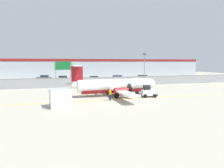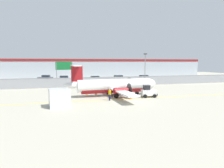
{
  "view_description": "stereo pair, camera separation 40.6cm",
  "coord_description": "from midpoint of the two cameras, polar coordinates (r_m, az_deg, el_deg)",
  "views": [
    {
      "loc": [
        -9.7,
        -25.13,
        5.35
      ],
      "look_at": [
        -0.8,
        6.15,
        1.8
      ],
      "focal_mm": 32.0,
      "sensor_mm": 36.0,
      "label": 1
    },
    {
      "loc": [
        -9.31,
        -25.24,
        5.35
      ],
      "look_at": [
        -0.8,
        6.15,
        1.8
      ],
      "focal_mm": 32.0,
      "sensor_mm": 36.0,
      "label": 2
    }
  ],
  "objects": [
    {
      "name": "traffic_cone_near_right",
      "position": [
        29.45,
        5.01,
        -3.64
      ],
      "size": [
        0.36,
        0.36,
        0.64
      ],
      "color": "orange",
      "rests_on": "ground"
    },
    {
      "name": "commuter_airplane",
      "position": [
        31.87,
        0.59,
        -0.52
      ],
      "size": [
        15.16,
        16.05,
        4.92
      ],
      "rotation": [
        0.0,
        0.0,
        0.04
      ],
      "color": "white",
      "rests_on": "ground"
    },
    {
      "name": "traffic_cone_far_right",
      "position": [
        31.22,
        4.79,
        -3.08
      ],
      "size": [
        0.36,
        0.36,
        0.64
      ],
      "color": "orange",
      "rests_on": "ground"
    },
    {
      "name": "apron_light_pole",
      "position": [
        44.25,
        8.98,
        4.79
      ],
      "size": [
        0.7,
        0.3,
        7.27
      ],
      "color": "slate",
      "rests_on": "ground"
    },
    {
      "name": "ground_plane",
      "position": [
        29.3,
        3.34,
        -4.3
      ],
      "size": [
        140.0,
        140.0,
        0.01
      ],
      "color": "#B2AD99"
    },
    {
      "name": "perimeter_fence",
      "position": [
        44.43,
        -3.46,
        0.75
      ],
      "size": [
        98.0,
        0.1,
        2.1
      ],
      "color": "gray",
      "rests_on": "ground"
    },
    {
      "name": "baggage_tug",
      "position": [
        31.13,
        10.03,
        -2.17
      ],
      "size": [
        2.47,
        1.68,
        1.88
      ],
      "rotation": [
        0.0,
        0.0,
        -0.16
      ],
      "color": "silver",
      "rests_on": "ground"
    },
    {
      "name": "cargo_container",
      "position": [
        24.63,
        -14.98,
        -3.92
      ],
      "size": [
        2.59,
        2.23,
        2.2
      ],
      "rotation": [
        0.0,
        0.0,
        0.1
      ],
      "color": "silver",
      "rests_on": "ground"
    },
    {
      "name": "background_building",
      "position": [
        73.82,
        -8.51,
        4.54
      ],
      "size": [
        91.0,
        8.1,
        6.5
      ],
      "color": "#A8B2BC",
      "rests_on": "ground"
    },
    {
      "name": "traffic_cone_near_left",
      "position": [
        33.31,
        -4.97,
        -2.49
      ],
      "size": [
        0.36,
        0.36,
        0.64
      ],
      "color": "orange",
      "rests_on": "ground"
    },
    {
      "name": "parked_car_1",
      "position": [
        56.54,
        -13.96,
        1.52
      ],
      "size": [
        4.25,
        2.1,
        1.58
      ],
      "rotation": [
        0.0,
        0.0,
        -0.03
      ],
      "color": "silver",
      "rests_on": "parking_lot_strip"
    },
    {
      "name": "highway_sign",
      "position": [
        45.38,
        -14.04,
        4.51
      ],
      "size": [
        3.6,
        0.14,
        5.5
      ],
      "color": "slate",
      "rests_on": "ground"
    },
    {
      "name": "parked_car_2",
      "position": [
        53.81,
        -5.29,
        1.45
      ],
      "size": [
        4.28,
        2.16,
        1.58
      ],
      "rotation": [
        0.0,
        0.0,
        -0.05
      ],
      "color": "silver",
      "rests_on": "parking_lot_strip"
    },
    {
      "name": "traffic_cone_far_left",
      "position": [
        33.41,
        -7.57,
        -2.5
      ],
      "size": [
        0.36,
        0.36,
        0.64
      ],
      "color": "orange",
      "rests_on": "ground"
    },
    {
      "name": "parked_car_4",
      "position": [
        58.19,
        8.62,
        1.77
      ],
      "size": [
        4.33,
        2.27,
        1.58
      ],
      "rotation": [
        0.0,
        0.0,
        0.08
      ],
      "color": "#B28C19",
      "rests_on": "parking_lot_strip"
    },
    {
      "name": "parking_lot_strip",
      "position": [
        55.76,
        -6.0,
        0.75
      ],
      "size": [
        98.0,
        17.0,
        0.12
      ],
      "color": "#38383A",
      "rests_on": "ground"
    },
    {
      "name": "parked_car_0",
      "position": [
        60.63,
        -18.98,
        1.67
      ],
      "size": [
        4.39,
        2.43,
        1.58
      ],
      "rotation": [
        0.0,
        0.0,
        3.01
      ],
      "color": "slate",
      "rests_on": "parking_lot_strip"
    },
    {
      "name": "parked_car_3",
      "position": [
        57.02,
        1.19,
        1.74
      ],
      "size": [
        4.35,
        2.33,
        1.58
      ],
      "rotation": [
        0.0,
        0.0,
        3.24
      ],
      "color": "#19662D",
      "rests_on": "parking_lot_strip"
    },
    {
      "name": "ground_crew_worker",
      "position": [
        27.96,
        -0.96,
        -2.82
      ],
      "size": [
        0.36,
        0.54,
        1.7
      ],
      "rotation": [
        0.0,
        0.0,
        3.2
      ],
      "color": "#191E4C",
      "rests_on": "ground"
    }
  ]
}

